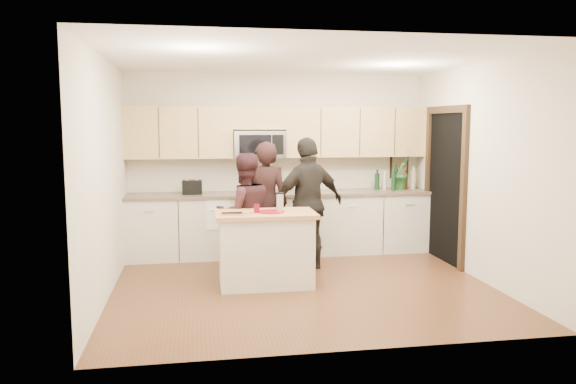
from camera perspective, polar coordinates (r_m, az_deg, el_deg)
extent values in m
plane|color=#58331E|center=(6.91, 1.47, -9.49)|extent=(4.50, 4.50, 0.00)
cube|color=beige|center=(8.62, -1.05, 2.94)|extent=(4.50, 0.02, 2.70)
cube|color=beige|center=(4.72, 6.17, -0.46)|extent=(4.50, 0.02, 2.70)
cube|color=beige|center=(6.60, -18.04, 1.36)|extent=(0.02, 4.00, 2.70)
cube|color=beige|center=(7.42, 18.84, 1.91)|extent=(0.02, 4.00, 2.70)
cube|color=white|center=(6.66, 1.55, 13.38)|extent=(4.50, 4.00, 0.02)
cube|color=beige|center=(8.42, -0.72, -3.32)|extent=(4.50, 0.62, 0.90)
cube|color=#7D6753|center=(8.34, -0.71, -0.16)|extent=(4.50, 0.66, 0.04)
cube|color=tan|center=(8.34, -11.01, 5.95)|extent=(1.55, 0.33, 0.75)
cube|color=tan|center=(8.68, 6.78, 6.06)|extent=(2.17, 0.33, 0.75)
cube|color=tan|center=(8.39, -3.00, 7.50)|extent=(0.78, 0.33, 0.33)
cube|color=silver|center=(8.36, -2.96, 4.87)|extent=(0.76, 0.40, 0.40)
cube|color=black|center=(8.15, -3.35, 4.81)|extent=(0.47, 0.01, 0.29)
cube|color=black|center=(8.19, -1.04, 4.83)|extent=(0.17, 0.01, 0.29)
cube|color=black|center=(8.24, 15.72, 0.40)|extent=(0.02, 1.05, 2.10)
cube|color=black|center=(7.72, 17.41, -0.09)|extent=(0.06, 0.10, 2.10)
cube|color=black|center=(8.75, 14.01, 0.82)|extent=(0.06, 0.10, 2.10)
cube|color=black|center=(8.18, 15.86, 8.07)|extent=(0.06, 1.25, 0.10)
cube|color=black|center=(9.10, 11.22, 2.58)|extent=(0.30, 0.03, 0.38)
cube|color=tan|center=(9.09, 11.25, 2.57)|extent=(0.24, 0.00, 0.32)
cube|color=white|center=(7.98, -7.13, -2.14)|extent=(0.34, 0.01, 0.48)
cube|color=white|center=(8.24, -7.25, -0.20)|extent=(0.34, 0.60, 0.01)
cube|color=beige|center=(6.83, -2.29, -6.00)|extent=(1.11, 0.66, 0.85)
cube|color=tan|center=(6.74, -2.31, -2.27)|extent=(1.21, 0.72, 0.05)
cylinder|color=maroon|center=(6.72, -1.72, -2.01)|extent=(0.31, 0.31, 0.02)
cube|color=silver|center=(6.74, -0.84, -1.04)|extent=(0.08, 0.05, 0.20)
cube|color=black|center=(6.73, -0.85, -0.12)|extent=(0.10, 0.05, 0.02)
cylinder|color=maroon|center=(6.68, -3.19, -1.68)|extent=(0.07, 0.07, 0.11)
cube|color=tan|center=(6.59, -5.62, -2.20)|extent=(0.28, 0.17, 0.02)
cube|color=black|center=(6.53, -5.71, -2.12)|extent=(0.24, 0.03, 0.02)
cube|color=silver|center=(6.48, -4.53, -2.23)|extent=(0.22, 0.02, 0.01)
cube|color=black|center=(8.22, -9.72, 0.49)|extent=(0.28, 0.20, 0.20)
cube|color=silver|center=(8.21, -10.22, 1.20)|extent=(0.03, 0.15, 0.00)
cube|color=silver|center=(8.21, -9.25, 1.22)|extent=(0.03, 0.15, 0.00)
cylinder|color=black|center=(8.74, 9.04, 1.25)|extent=(0.07, 0.07, 0.31)
cylinder|color=tan|center=(8.74, 9.80, 1.21)|extent=(0.07, 0.07, 0.31)
cylinder|color=black|center=(8.86, 10.90, 1.51)|extent=(0.07, 0.07, 0.38)
cylinder|color=#361A09|center=(8.87, 11.83, 1.22)|extent=(0.07, 0.07, 0.30)
cylinder|color=tan|center=(8.96, 12.60, 1.43)|extent=(0.08, 0.08, 0.35)
cylinder|color=black|center=(8.64, 10.67, 1.26)|extent=(0.07, 0.07, 0.35)
imported|color=#2B6B31|center=(8.84, 11.47, 1.98)|extent=(0.37, 0.34, 0.53)
imported|color=black|center=(7.75, -2.30, -1.18)|extent=(0.67, 0.49, 1.71)
imported|color=black|center=(7.27, -4.44, -2.27)|extent=(0.87, 0.73, 1.58)
imported|color=black|center=(7.52, 2.09, -1.19)|extent=(1.13, 0.76, 1.78)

